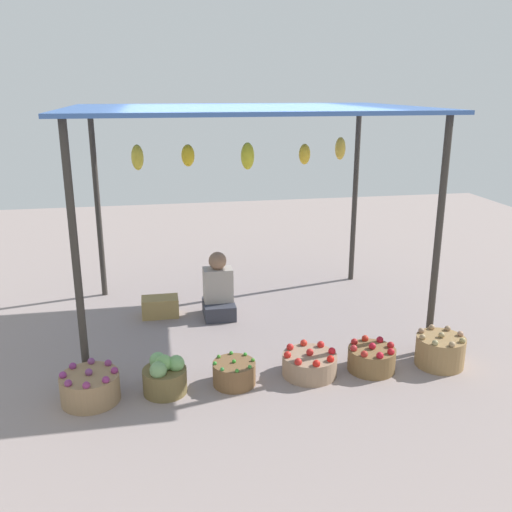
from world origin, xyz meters
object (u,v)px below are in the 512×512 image
(vendor_person, at_px, (218,292))
(wooden_crate_near_vendor, at_px, (160,307))
(basket_cabbages, at_px, (165,376))
(basket_red_tomatoes, at_px, (309,364))
(basket_potatoes, at_px, (440,351))
(basket_purple_onions, at_px, (90,387))
(basket_red_apples, at_px, (372,358))
(basket_green_chilies, at_px, (234,373))

(vendor_person, distance_m, wooden_crate_near_vendor, 0.72)
(vendor_person, bearing_deg, basket_cabbages, -112.39)
(basket_cabbages, relative_size, wooden_crate_near_vendor, 0.91)
(basket_red_tomatoes, height_order, basket_potatoes, basket_potatoes)
(basket_red_tomatoes, xyz_separation_m, basket_potatoes, (1.30, -0.05, 0.04))
(vendor_person, relative_size, basket_cabbages, 2.00)
(basket_cabbages, bearing_deg, wooden_crate_near_vendor, 90.04)
(basket_purple_onions, xyz_separation_m, wooden_crate_near_vendor, (0.64, 1.79, -0.01))
(basket_red_tomatoes, distance_m, wooden_crate_near_vendor, 2.17)
(basket_purple_onions, relative_size, basket_red_tomatoes, 0.98)
(vendor_person, xyz_separation_m, basket_potatoes, (1.97, -1.63, -0.15))
(vendor_person, relative_size, basket_purple_onions, 1.55)
(basket_potatoes, distance_m, wooden_crate_near_vendor, 3.17)
(vendor_person, height_order, basket_purple_onions, vendor_person)
(basket_red_tomatoes, bearing_deg, basket_cabbages, -176.82)
(basket_red_apples, height_order, basket_potatoes, basket_potatoes)
(vendor_person, xyz_separation_m, wooden_crate_near_vendor, (-0.68, 0.11, -0.18))
(basket_cabbages, bearing_deg, vendor_person, 67.61)
(basket_purple_onions, bearing_deg, basket_green_chilies, 2.32)
(basket_purple_onions, relative_size, wooden_crate_near_vendor, 1.18)
(basket_potatoes, bearing_deg, basket_green_chilies, 179.85)
(vendor_person, height_order, basket_red_apples, vendor_person)
(vendor_person, distance_m, basket_red_apples, 2.06)
(basket_green_chilies, xyz_separation_m, basket_red_tomatoes, (0.73, 0.04, -0.00))
(basket_purple_onions, relative_size, basket_red_apples, 1.11)
(vendor_person, distance_m, basket_purple_onions, 2.14)
(basket_green_chilies, bearing_deg, basket_cabbages, -177.14)
(basket_green_chilies, height_order, basket_potatoes, basket_potatoes)
(vendor_person, xyz_separation_m, basket_cabbages, (-0.68, -1.66, -0.14))
(vendor_person, bearing_deg, basket_red_tomatoes, -67.02)
(basket_cabbages, height_order, basket_green_chilies, basket_cabbages)
(basket_cabbages, bearing_deg, basket_green_chilies, 2.86)
(basket_red_apples, height_order, wooden_crate_near_vendor, basket_red_apples)
(wooden_crate_near_vendor, bearing_deg, basket_red_tomatoes, -51.32)
(basket_red_tomatoes, relative_size, wooden_crate_near_vendor, 1.21)
(vendor_person, bearing_deg, basket_purple_onions, -128.24)
(vendor_person, bearing_deg, basket_green_chilies, -91.97)
(basket_potatoes, bearing_deg, basket_red_apples, 177.56)
(basket_green_chilies, relative_size, basket_potatoes, 0.84)
(basket_green_chilies, xyz_separation_m, basket_red_apples, (1.34, 0.02, 0.01))
(basket_purple_onions, relative_size, basket_green_chilies, 1.28)
(basket_cabbages, bearing_deg, basket_red_tomatoes, 3.18)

